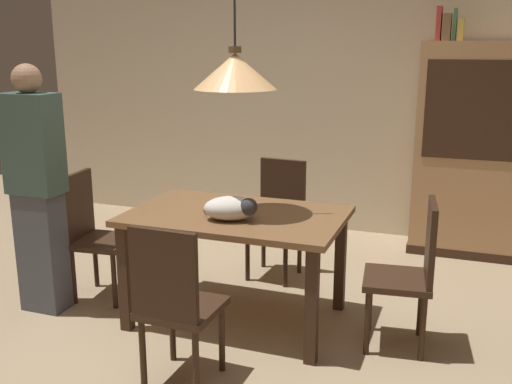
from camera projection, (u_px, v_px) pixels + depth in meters
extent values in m
plane|color=tan|center=(231.00, 347.00, 3.65)|extent=(10.00, 10.00, 0.00)
cube|color=beige|center=(333.00, 84.00, 5.71)|extent=(6.40, 0.10, 2.90)
cube|color=brown|center=(236.00, 216.00, 3.85)|extent=(1.40, 0.90, 0.04)
cube|color=#382316|center=(125.00, 278.00, 3.79)|extent=(0.07, 0.07, 0.71)
cube|color=#382316|center=(312.00, 307.00, 3.38)|extent=(0.07, 0.07, 0.71)
cube|color=#382316|center=(181.00, 242.00, 4.50)|extent=(0.07, 0.07, 0.71)
cube|color=#382316|center=(340.00, 261.00, 4.09)|extent=(0.07, 0.07, 0.71)
cube|color=#382316|center=(397.00, 280.00, 3.58)|extent=(0.44, 0.44, 0.04)
cube|color=#322014|center=(431.00, 242.00, 3.47)|extent=(0.08, 0.38, 0.48)
cylinder|color=#382316|center=(370.00, 301.00, 3.82)|extent=(0.04, 0.04, 0.41)
cylinder|color=#382316|center=(367.00, 323.00, 3.52)|extent=(0.04, 0.04, 0.41)
cylinder|color=#382316|center=(421.00, 306.00, 3.75)|extent=(0.04, 0.04, 0.41)
cylinder|color=#382316|center=(423.00, 328.00, 3.45)|extent=(0.04, 0.04, 0.41)
cube|color=#382316|center=(103.00, 242.00, 4.27)|extent=(0.44, 0.44, 0.04)
cube|color=#322014|center=(78.00, 206.00, 4.25)|extent=(0.08, 0.38, 0.48)
cylinder|color=#382316|center=(114.00, 281.00, 4.14)|extent=(0.04, 0.04, 0.41)
cylinder|color=#382316|center=(134.00, 265.00, 4.44)|extent=(0.04, 0.04, 0.41)
cylinder|color=#382316|center=(73.00, 277.00, 4.21)|extent=(0.04, 0.04, 0.41)
cylinder|color=#382316|center=(96.00, 261.00, 4.52)|extent=(0.04, 0.04, 0.41)
cube|color=#382316|center=(182.00, 308.00, 3.20)|extent=(0.41, 0.41, 0.04)
cube|color=#322014|center=(163.00, 275.00, 2.97)|extent=(0.38, 0.05, 0.48)
cylinder|color=#382316|center=(222.00, 338.00, 3.34)|extent=(0.04, 0.04, 0.41)
cylinder|color=#382316|center=(172.00, 328.00, 3.45)|extent=(0.04, 0.04, 0.41)
cylinder|color=#382316|center=(196.00, 365.00, 3.05)|extent=(0.04, 0.04, 0.41)
cylinder|color=#382316|center=(143.00, 354.00, 3.16)|extent=(0.04, 0.04, 0.41)
cube|color=#382316|center=(274.00, 225.00, 4.65)|extent=(0.43, 0.43, 0.04)
cube|color=#322014|center=(283.00, 189.00, 4.75)|extent=(0.38, 0.06, 0.48)
cylinder|color=#382316|center=(248.00, 256.00, 4.63)|extent=(0.04, 0.04, 0.41)
cylinder|color=#382316|center=(285.00, 262.00, 4.50)|extent=(0.04, 0.04, 0.41)
cylinder|color=#382316|center=(264.00, 244.00, 4.91)|extent=(0.04, 0.04, 0.41)
cylinder|color=#382316|center=(300.00, 249.00, 4.79)|extent=(0.04, 0.04, 0.41)
ellipsoid|color=silver|center=(231.00, 208.00, 3.68)|extent=(0.40, 0.33, 0.15)
sphere|color=#333338|center=(249.00, 207.00, 3.62)|extent=(0.11, 0.11, 0.11)
cylinder|color=#333338|center=(217.00, 211.00, 3.79)|extent=(0.18, 0.04, 0.04)
cone|color=#E0A86B|center=(235.00, 71.00, 3.63)|extent=(0.52, 0.52, 0.22)
cylinder|color=#513D23|center=(235.00, 50.00, 3.59)|extent=(0.08, 0.08, 0.04)
cube|color=tan|center=(482.00, 151.00, 5.07)|extent=(1.10, 0.44, 1.85)
cube|color=#382316|center=(486.00, 111.00, 4.78)|extent=(0.97, 0.01, 0.81)
cube|color=#382316|center=(472.00, 248.00, 5.29)|extent=(1.12, 0.45, 0.08)
cube|color=#B73833|center=(439.00, 24.00, 4.96)|extent=(0.04, 0.22, 0.28)
cube|color=brown|center=(447.00, 27.00, 4.94)|extent=(0.06, 0.24, 0.22)
cube|color=#427A4C|center=(455.00, 25.00, 4.92)|extent=(0.03, 0.20, 0.26)
cube|color=gold|center=(461.00, 30.00, 4.91)|extent=(0.04, 0.20, 0.18)
cube|color=#4C515B|center=(43.00, 251.00, 4.09)|extent=(0.30, 0.20, 0.85)
cube|color=#3D564C|center=(33.00, 144.00, 3.91)|extent=(0.36, 0.22, 0.67)
sphere|color=#A37A5B|center=(27.00, 79.00, 3.80)|extent=(0.19, 0.19, 0.19)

